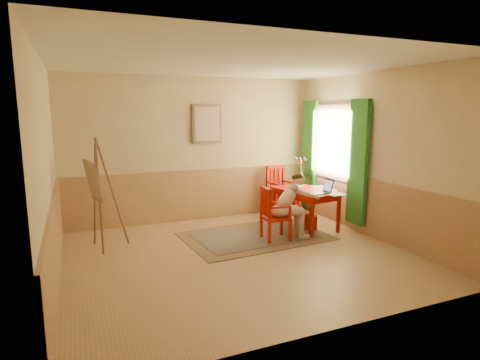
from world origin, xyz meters
name	(u,v)px	position (x,y,z in m)	size (l,w,h in m)	color
room	(239,163)	(0.00, 0.00, 1.40)	(5.04, 4.54, 2.84)	tan
wainscot	(220,211)	(0.00, 0.80, 0.50)	(5.00, 4.50, 1.00)	tan
window	(332,153)	(2.42, 1.10, 1.35)	(0.12, 2.01, 2.20)	white
wall_portrait	(207,124)	(0.25, 2.20, 1.90)	(0.60, 0.05, 0.76)	#8F7353
rug	(255,236)	(0.62, 0.75, 0.01)	(2.51, 1.76, 0.02)	#8C7251
table	(305,194)	(1.70, 0.89, 0.63)	(0.88, 1.29, 0.72)	red
chair_left	(273,214)	(0.80, 0.44, 0.45)	(0.45, 0.43, 0.91)	red
chair_back	(280,191)	(1.72, 1.90, 0.51)	(0.50, 0.52, 1.02)	red
figure	(290,203)	(1.11, 0.41, 0.63)	(0.85, 0.38, 1.13)	beige
laptop	(322,190)	(1.79, 0.49, 0.77)	(0.41, 0.26, 0.24)	#1E2338
papers	(319,189)	(1.95, 0.80, 0.72)	(0.74, 1.23, 0.00)	white
vase	(301,172)	(1.86, 1.31, 0.98)	(0.20, 0.30, 0.56)	#3F724C
wastebasket	(310,223)	(1.71, 0.71, 0.13)	(0.25, 0.25, 0.27)	#A11F11
easel	(96,184)	(-1.90, 1.16, 1.04)	(0.64, 0.79, 1.76)	brown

